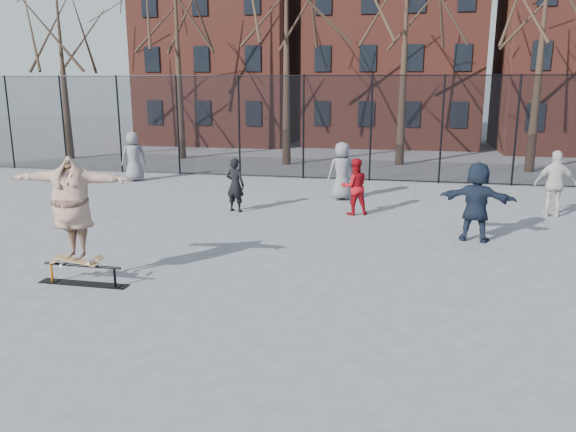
% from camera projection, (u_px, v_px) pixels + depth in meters
% --- Properties ---
extents(ground, '(100.00, 100.00, 0.00)m').
position_uv_depth(ground, '(246.00, 305.00, 9.57)').
color(ground, '#5E5E63').
extents(skate_rail, '(1.77, 0.27, 0.39)m').
position_uv_depth(skate_rail, '(83.00, 276.00, 10.53)').
color(skate_rail, black).
rests_on(skate_rail, ground).
extents(skateboard, '(0.90, 0.21, 0.11)m').
position_uv_depth(skateboard, '(77.00, 261.00, 10.49)').
color(skateboard, '#97633C').
rests_on(skateboard, skate_rail).
extents(skater, '(2.38, 0.86, 1.89)m').
position_uv_depth(skater, '(72.00, 209.00, 10.25)').
color(skater, '#5B3586').
rests_on(skater, skateboard).
extents(bystander_grey, '(1.10, 1.00, 1.89)m').
position_uv_depth(bystander_grey, '(134.00, 156.00, 21.45)').
color(bystander_grey, slate).
rests_on(bystander_grey, ground).
extents(bystander_black, '(0.65, 0.50, 1.58)m').
position_uv_depth(bystander_black, '(235.00, 185.00, 16.36)').
color(bystander_black, black).
rests_on(bystander_black, ground).
extents(bystander_red, '(0.95, 0.85, 1.62)m').
position_uv_depth(bystander_red, '(355.00, 187.00, 15.98)').
color(bystander_red, maroon).
rests_on(bystander_red, ground).
extents(bystander_white, '(1.10, 0.46, 1.87)m').
position_uv_depth(bystander_white, '(555.00, 184.00, 15.69)').
color(bystander_white, beige).
rests_on(bystander_white, ground).
extents(bystander_navy, '(1.85, 0.93, 1.91)m').
position_uv_depth(bystander_navy, '(476.00, 202.00, 13.26)').
color(bystander_navy, '#192132').
rests_on(bystander_navy, ground).
extents(bystander_extra, '(1.08, 0.93, 1.86)m').
position_uv_depth(bystander_extra, '(342.00, 171.00, 17.98)').
color(bystander_extra, slate).
rests_on(bystander_extra, ground).
extents(fence, '(34.03, 0.07, 4.00)m').
position_uv_depth(fence, '(339.00, 127.00, 21.47)').
color(fence, black).
rests_on(fence, ground).
extents(rowhouses, '(29.00, 7.00, 13.00)m').
position_uv_depth(rowhouses, '(380.00, 41.00, 32.77)').
color(rowhouses, '#5D271E').
rests_on(rowhouses, ground).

